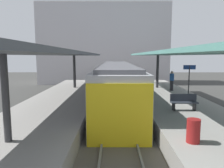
% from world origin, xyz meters
% --- Properties ---
extents(ground_plane, '(80.00, 80.00, 0.00)m').
position_xyz_m(ground_plane, '(0.00, 0.00, 0.00)').
color(ground_plane, '#383835').
extents(platform_left, '(4.40, 28.00, 1.00)m').
position_xyz_m(platform_left, '(-3.80, 0.00, 0.50)').
color(platform_left, gray).
rests_on(platform_left, ground_plane).
extents(platform_right, '(4.40, 28.00, 1.00)m').
position_xyz_m(platform_right, '(3.80, 0.00, 0.50)').
color(platform_right, gray).
rests_on(platform_right, ground_plane).
extents(track_ballast, '(3.20, 28.00, 0.20)m').
position_xyz_m(track_ballast, '(0.00, 0.00, 0.10)').
color(track_ballast, '#59544C').
rests_on(track_ballast, ground_plane).
extents(rail_near_side, '(0.08, 28.00, 0.14)m').
position_xyz_m(rail_near_side, '(-0.72, 0.00, 0.27)').
color(rail_near_side, slate).
rests_on(rail_near_side, track_ballast).
extents(rail_far_side, '(0.08, 28.00, 0.14)m').
position_xyz_m(rail_far_side, '(0.72, 0.00, 0.27)').
color(rail_far_side, slate).
rests_on(rail_far_side, track_ballast).
extents(commuter_train, '(2.78, 15.36, 3.10)m').
position_xyz_m(commuter_train, '(0.00, 4.12, 1.73)').
color(commuter_train, '#ADADB2').
rests_on(commuter_train, track_ballast).
extents(canopy_left, '(4.18, 21.00, 3.09)m').
position_xyz_m(canopy_left, '(-3.80, 1.40, 3.98)').
color(canopy_left, '#333335').
rests_on(canopy_left, platform_left).
extents(canopy_right, '(4.18, 21.00, 3.12)m').
position_xyz_m(canopy_right, '(3.80, 1.40, 4.00)').
color(canopy_right, '#333335').
rests_on(canopy_right, platform_right).
extents(platform_bench, '(1.40, 0.41, 0.86)m').
position_xyz_m(platform_bench, '(3.51, -0.63, 1.46)').
color(platform_bench, black).
rests_on(platform_bench, platform_right).
extents(platform_sign, '(0.90, 0.08, 2.21)m').
position_xyz_m(platform_sign, '(5.40, 4.05, 2.62)').
color(platform_sign, '#262628').
rests_on(platform_sign, platform_right).
extents(litter_bin, '(0.44, 0.44, 0.80)m').
position_xyz_m(litter_bin, '(2.41, -4.96, 1.40)').
color(litter_bin, maroon).
rests_on(litter_bin, platform_right).
extents(passenger_near_bench, '(0.36, 0.36, 1.65)m').
position_xyz_m(passenger_near_bench, '(4.62, 5.87, 1.86)').
color(passenger_near_bench, '#232328').
rests_on(passenger_near_bench, platform_right).
extents(station_building_backdrop, '(18.00, 6.00, 11.00)m').
position_xyz_m(station_building_backdrop, '(-1.59, 20.00, 5.50)').
color(station_building_backdrop, '#B7B2B7').
rests_on(station_building_backdrop, ground_plane).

